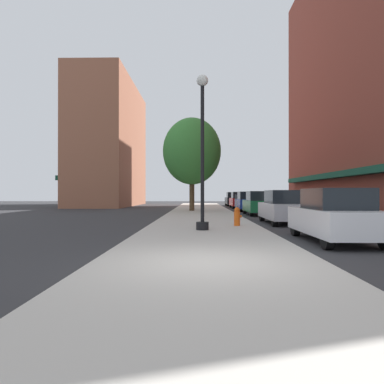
% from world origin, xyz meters
% --- Properties ---
extents(ground_plane, '(90.00, 90.00, 0.00)m').
position_xyz_m(ground_plane, '(4.00, 18.00, 0.00)').
color(ground_plane, '#2D2D30').
extents(sidewalk_slab, '(4.80, 50.00, 0.12)m').
position_xyz_m(sidewalk_slab, '(0.00, 19.00, 0.06)').
color(sidewalk_slab, '#B7B2A8').
rests_on(sidewalk_slab, ground).
extents(building_far_background, '(6.80, 18.00, 14.82)m').
position_xyz_m(building_far_background, '(-11.01, 37.00, 7.39)').
color(building_far_background, '#9E6047').
rests_on(building_far_background, ground).
extents(lamppost, '(0.48, 0.48, 5.90)m').
position_xyz_m(lamppost, '(-0.06, 6.45, 3.20)').
color(lamppost, black).
rests_on(lamppost, sidewalk_slab).
extents(fire_hydrant, '(0.33, 0.26, 0.79)m').
position_xyz_m(fire_hydrant, '(1.44, 8.23, 0.52)').
color(fire_hydrant, '#E05614').
rests_on(fire_hydrant, sidewalk_slab).
extents(parking_meter_near, '(0.14, 0.09, 1.31)m').
position_xyz_m(parking_meter_near, '(2.05, 14.57, 0.95)').
color(parking_meter_near, slate).
rests_on(parking_meter_near, sidewalk_slab).
extents(tree_near, '(4.69, 4.69, 7.49)m').
position_xyz_m(tree_near, '(-0.74, 21.96, 4.90)').
color(tree_near, '#4C3823').
rests_on(tree_near, sidewalk_slab).
extents(car_white, '(1.80, 4.30, 1.66)m').
position_xyz_m(car_white, '(4.00, 3.96, 0.81)').
color(car_white, black).
rests_on(car_white, ground).
extents(car_silver, '(1.80, 4.30, 1.66)m').
position_xyz_m(car_silver, '(4.00, 10.70, 0.81)').
color(car_silver, black).
rests_on(car_silver, ground).
extents(car_green, '(1.80, 4.30, 1.66)m').
position_xyz_m(car_green, '(4.00, 17.95, 0.81)').
color(car_green, black).
rests_on(car_green, ground).
extents(car_blue, '(1.80, 4.30, 1.66)m').
position_xyz_m(car_blue, '(4.00, 23.74, 0.81)').
color(car_blue, black).
rests_on(car_blue, ground).
extents(car_red, '(1.80, 4.30, 1.66)m').
position_xyz_m(car_red, '(4.00, 29.89, 0.81)').
color(car_red, black).
rests_on(car_red, ground).
extents(car_black, '(1.80, 4.30, 1.66)m').
position_xyz_m(car_black, '(4.00, 36.42, 0.81)').
color(car_black, black).
rests_on(car_black, ground).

